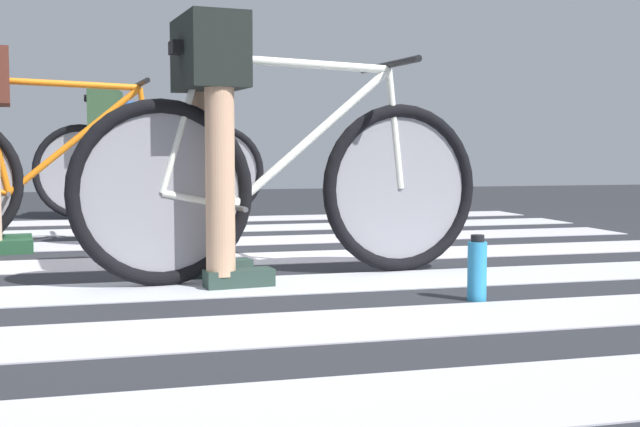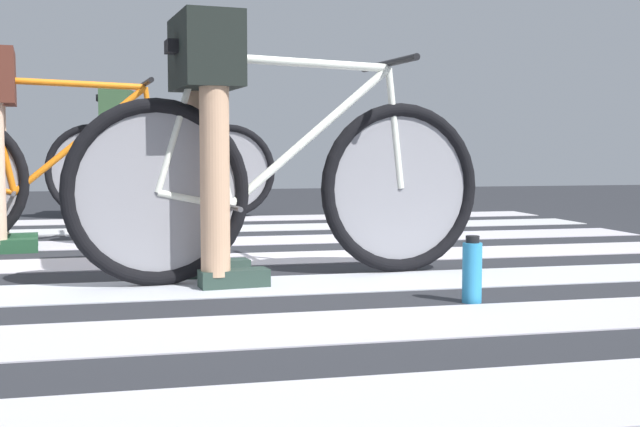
% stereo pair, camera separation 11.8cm
% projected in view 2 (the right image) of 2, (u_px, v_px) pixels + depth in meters
% --- Properties ---
extents(ground, '(18.00, 14.00, 0.02)m').
position_uv_depth(ground, '(221.00, 265.00, 3.76)').
color(ground, '#27292E').
extents(crosswalk_markings, '(5.44, 4.99, 0.00)m').
position_uv_depth(crosswalk_markings, '(220.00, 260.00, 3.84)').
color(crosswalk_markings, silver).
rests_on(crosswalk_markings, ground).
extents(bicycle_1_of_3, '(1.73, 0.52, 0.93)m').
position_uv_depth(bicycle_1_of_3, '(285.00, 184.00, 3.26)').
color(bicycle_1_of_3, black).
rests_on(bicycle_1_of_3, ground).
extents(cyclist_1_of_3, '(0.36, 0.43, 1.03)m').
position_uv_depth(cyclist_1_of_3, '(207.00, 111.00, 3.13)').
color(cyclist_1_of_3, tan).
rests_on(cyclist_1_of_3, ground).
extents(bicycle_2_of_3, '(1.73, 0.52, 0.93)m').
position_uv_depth(bicycle_2_of_3, '(59.00, 175.00, 4.29)').
color(bicycle_2_of_3, black).
rests_on(bicycle_2_of_3, ground).
extents(bicycle_3_of_3, '(1.73, 0.52, 0.93)m').
position_uv_depth(bicycle_3_of_3, '(161.00, 167.00, 6.21)').
color(bicycle_3_of_3, black).
rests_on(bicycle_3_of_3, ground).
extents(cyclist_3_of_3, '(0.35, 0.43, 0.97)m').
position_uv_depth(cyclist_3_of_3, '(119.00, 136.00, 6.15)').
color(cyclist_3_of_3, '#A87A5B').
rests_on(cyclist_3_of_3, ground).
extents(water_bottle, '(0.07, 0.07, 0.23)m').
position_uv_depth(water_bottle, '(472.00, 271.00, 2.77)').
color(water_bottle, '#2F93CF').
rests_on(water_bottle, ground).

